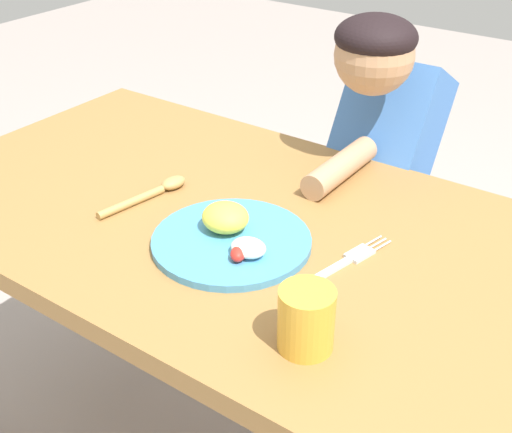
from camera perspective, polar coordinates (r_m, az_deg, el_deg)
name	(u,v)px	position (r m, az deg, el deg)	size (l,w,h in m)	color
dining_table	(287,275)	(1.19, 2.65, -4.93)	(1.49, 0.70, 0.74)	olive
plate	(231,237)	(1.11, -2.09, -1.70)	(0.27, 0.27, 0.06)	#448DC0
fork	(340,265)	(1.07, 7.10, -4.10)	(0.07, 0.23, 0.01)	silver
spoon	(155,191)	(1.27, -8.56, 2.12)	(0.06, 0.20, 0.02)	#B0884B
drinking_cup	(306,319)	(0.90, 4.27, -8.66)	(0.08, 0.08, 0.09)	gold
person	(380,212)	(1.59, 10.44, 0.34)	(0.19, 0.46, 1.04)	#41516D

